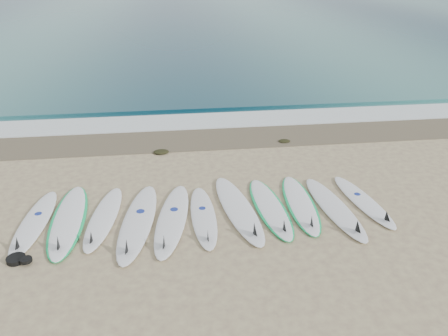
{
  "coord_description": "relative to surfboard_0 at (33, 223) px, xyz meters",
  "views": [
    {
      "loc": [
        -0.55,
        -7.49,
        4.72
      ],
      "look_at": [
        0.55,
        1.29,
        0.4
      ],
      "focal_mm": 35.0,
      "sensor_mm": 36.0,
      "label": 1
    }
  ],
  "objects": [
    {
      "name": "ground",
      "position": [
        3.33,
        -0.02,
        -0.05
      ],
      "size": [
        120.0,
        120.0,
        0.0
      ],
      "primitive_type": "plane",
      "color": "tan"
    },
    {
      "name": "ocean",
      "position": [
        3.33,
        32.48,
        -0.04
      ],
      "size": [
        120.0,
        55.0,
        0.03
      ],
      "primitive_type": "cube",
      "color": "#22595E",
      "rests_on": "ground"
    },
    {
      "name": "wet_sand_band",
      "position": [
        3.33,
        4.08,
        -0.05
      ],
      "size": [
        120.0,
        1.8,
        0.01
      ],
      "primitive_type": "cube",
      "color": "brown",
      "rests_on": "ground"
    },
    {
      "name": "foam_band",
      "position": [
        3.33,
        5.48,
        -0.03
      ],
      "size": [
        120.0,
        1.4,
        0.04
      ],
      "primitive_type": "cube",
      "color": "silver",
      "rests_on": "ground"
    },
    {
      "name": "wave_crest",
      "position": [
        3.33,
        6.98,
        -0.0
      ],
      "size": [
        120.0,
        1.0,
        0.1
      ],
      "primitive_type": "cube",
      "color": "#22595E",
      "rests_on": "ground"
    },
    {
      "name": "surfboard_0",
      "position": [
        0.0,
        0.0,
        0.0
      ],
      "size": [
        0.65,
        2.47,
        0.31
      ],
      "rotation": [
        0.0,
        0.0,
        -0.06
      ],
      "color": "white",
      "rests_on": "ground"
    },
    {
      "name": "surfboard_1",
      "position": [
        0.64,
        0.03,
        -0.0
      ],
      "size": [
        0.76,
        2.78,
        0.35
      ],
      "rotation": [
        0.0,
        0.0,
        0.03
      ],
      "color": "white",
      "rests_on": "ground"
    },
    {
      "name": "surfboard_2",
      "position": [
        1.32,
        0.02,
        -0.0
      ],
      "size": [
        0.79,
        2.45,
        0.31
      ],
      "rotation": [
        0.0,
        0.0,
        -0.12
      ],
      "color": "white",
      "rests_on": "ground"
    },
    {
      "name": "surfboard_3",
      "position": [
        2.0,
        -0.23,
        0.01
      ],
      "size": [
        0.95,
        2.9,
        0.36
      ],
      "rotation": [
        0.0,
        0.0,
        -0.13
      ],
      "color": "white",
      "rests_on": "ground"
    },
    {
      "name": "surfboard_4",
      "position": [
        2.66,
        -0.22,
        0.01
      ],
      "size": [
        0.99,
        2.76,
        0.35
      ],
      "rotation": [
        0.0,
        0.0,
        -0.16
      ],
      "color": "white",
      "rests_on": "ground"
    },
    {
      "name": "surfboard_5",
      "position": [
        3.29,
        -0.18,
        -0.0
      ],
      "size": [
        0.52,
        2.36,
        0.3
      ],
      "rotation": [
        0.0,
        0.0,
        0.01
      ],
      "color": "white",
      "rests_on": "ground"
    },
    {
      "name": "surfboard_6",
      "position": [
        4.03,
        -0.01,
        0.01
      ],
      "size": [
        0.99,
        2.88,
        0.36
      ],
      "rotation": [
        0.0,
        0.0,
        0.15
      ],
      "color": "white",
      "rests_on": "ground"
    },
    {
      "name": "surfboard_7",
      "position": [
        4.69,
        -0.0,
        -0.01
      ],
      "size": [
        0.77,
        2.54,
        0.32
      ],
      "rotation": [
        0.0,
        0.0,
        0.07
      ],
      "color": "white",
      "rests_on": "ground"
    },
    {
      "name": "surfboard_8",
      "position": [
        5.35,
        0.08,
        -0.01
      ],
      "size": [
        0.72,
        2.5,
        0.31
      ],
      "rotation": [
        0.0,
        0.0,
        -0.05
      ],
      "color": "white",
      "rests_on": "ground"
    },
    {
      "name": "surfboard_9",
      "position": [
        6.0,
        -0.21,
        0.0
      ],
      "size": [
        0.81,
        2.66,
        0.33
      ],
      "rotation": [
        0.0,
        0.0,
        0.1
      ],
      "color": "silver",
      "rests_on": "ground"
    },
    {
      "name": "surfboard_10",
      "position": [
        6.71,
        -0.01,
        -0.0
      ],
      "size": [
        0.8,
        2.35,
        0.3
      ],
      "rotation": [
        0.0,
        0.0,
        0.14
      ],
      "color": "white",
      "rests_on": "ground"
    },
    {
      "name": "seaweed_near",
      "position": [
        2.44,
        3.18,
        -0.01
      ],
      "size": [
        0.41,
        0.32,
        0.08
      ],
      "primitive_type": "ellipsoid",
      "color": "black",
      "rests_on": "ground"
    },
    {
      "name": "seaweed_far",
      "position": [
        5.87,
        3.52,
        -0.02
      ],
      "size": [
        0.33,
        0.26,
        0.06
      ],
      "primitive_type": "ellipsoid",
      "color": "black",
      "rests_on": "ground"
    },
    {
      "name": "leash_coil",
      "position": [
        0.03,
        -1.12,
        -0.01
      ],
      "size": [
        0.46,
        0.36,
        0.11
      ],
      "color": "black",
      "rests_on": "ground"
    }
  ]
}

